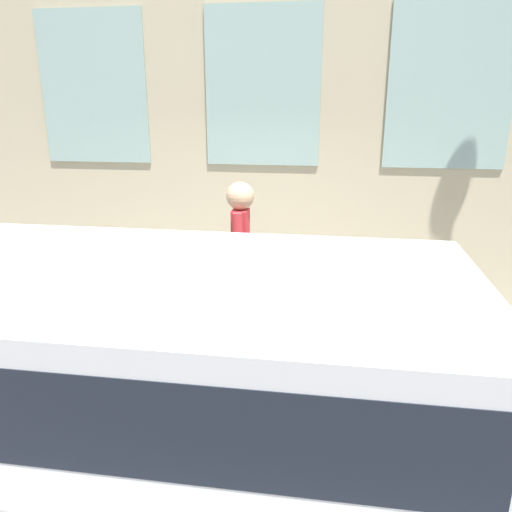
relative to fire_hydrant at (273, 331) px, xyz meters
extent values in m
plane|color=#514F4C|center=(-0.56, 0.38, -0.53)|extent=(80.00, 80.00, 0.00)
cube|color=gray|center=(0.71, 0.38, -0.47)|extent=(2.54, 60.00, 0.12)
cube|color=#9EBCB2|center=(1.96, -1.75, 2.22)|extent=(0.03, 1.38, 1.82)
cube|color=#9EBCB2|center=(1.96, 0.38, 2.22)|extent=(0.03, 1.38, 1.82)
cube|color=#9EBCB2|center=(1.96, 2.51, 2.22)|extent=(0.03, 1.38, 1.82)
cylinder|color=gold|center=(0.00, 0.00, -0.39)|extent=(0.27, 0.27, 0.04)
cylinder|color=gold|center=(0.00, 0.00, -0.06)|extent=(0.20, 0.20, 0.69)
sphere|color=#A4891E|center=(0.00, 0.00, 0.28)|extent=(0.21, 0.21, 0.21)
cylinder|color=black|center=(0.00, 0.00, 0.35)|extent=(0.07, 0.07, 0.08)
cylinder|color=gold|center=(0.00, -0.15, 0.02)|extent=(0.09, 0.10, 0.09)
cylinder|color=gold|center=(0.00, 0.15, 0.02)|extent=(0.09, 0.10, 0.09)
cylinder|color=navy|center=(0.45, 0.40, 0.01)|extent=(0.12, 0.12, 0.82)
cylinder|color=navy|center=(0.62, 0.40, 0.01)|extent=(0.12, 0.12, 0.82)
cube|color=red|center=(0.53, 0.40, 0.73)|extent=(0.22, 0.15, 0.62)
cylinder|color=red|center=(0.37, 0.40, 0.74)|extent=(0.10, 0.10, 0.59)
cylinder|color=red|center=(0.69, 0.40, 0.74)|extent=(0.10, 0.10, 0.59)
sphere|color=tan|center=(0.53, 0.40, 1.17)|extent=(0.27, 0.27, 0.27)
cylinder|color=black|center=(-0.93, 2.06, -0.14)|extent=(0.24, 0.77, 0.77)
cylinder|color=black|center=(-0.93, -1.17, -0.14)|extent=(0.24, 0.77, 0.77)
cube|color=white|center=(-1.79, 0.44, 0.17)|extent=(1.96, 5.21, 0.63)
cube|color=white|center=(-1.79, 0.31, 0.84)|extent=(1.72, 3.23, 0.71)
cube|color=#1E232D|center=(-1.79, 0.31, 0.84)|extent=(1.73, 2.97, 0.45)
camera|label=1|loc=(-4.21, -0.49, 2.07)|focal=35.00mm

